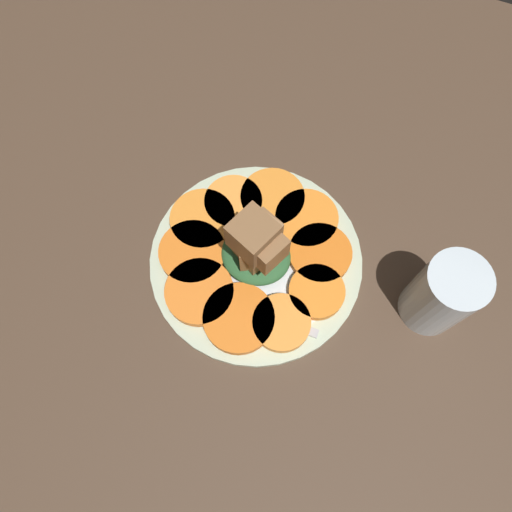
{
  "coord_description": "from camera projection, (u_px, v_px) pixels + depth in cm",
  "views": [
    {
      "loc": [
        9.01,
        -22.12,
        65.84
      ],
      "look_at": [
        0.0,
        0.0,
        4.1
      ],
      "focal_mm": 35.0,
      "sensor_mm": 36.0,
      "label": 1
    }
  ],
  "objects": [
    {
      "name": "carrot_slice_4",
      "position": [
        199.0,
        292.0,
        0.65
      ],
      "size": [
        8.98,
        8.98,
        1.39
      ],
      "primitive_type": "cylinder",
      "color": "orange",
      "rests_on": "plate"
    },
    {
      "name": "carrot_slice_5",
      "position": [
        239.0,
        318.0,
        0.63
      ],
      "size": [
        9.19,
        9.19,
        1.39
      ],
      "primitive_type": "cylinder",
      "color": "orange",
      "rests_on": "plate"
    },
    {
      "name": "center_pile",
      "position": [
        258.0,
        245.0,
        0.63
      ],
      "size": [
        9.35,
        9.0,
        12.12
      ],
      "color": "#2D6033",
      "rests_on": "plate"
    },
    {
      "name": "water_glass",
      "position": [
        442.0,
        295.0,
        0.6
      ],
      "size": [
        7.49,
        7.49,
        12.24
      ],
      "color": "silver",
      "rests_on": "table_slab"
    },
    {
      "name": "carrot_slice_3",
      "position": [
        193.0,
        252.0,
        0.67
      ],
      "size": [
        9.0,
        9.0,
        1.39
      ],
      "primitive_type": "cylinder",
      "color": "orange",
      "rests_on": "plate"
    },
    {
      "name": "fork",
      "position": [
        245.0,
        309.0,
        0.64
      ],
      "size": [
        18.84,
        2.56,
        0.4
      ],
      "rotation": [
        0.0,
        0.0,
        0.04
      ],
      "color": "#B2B2B7",
      "rests_on": "plate"
    },
    {
      "name": "carrot_slice_2",
      "position": [
        203.0,
        220.0,
        0.68
      ],
      "size": [
        8.92,
        8.92,
        1.39
      ],
      "primitive_type": "cylinder",
      "color": "orange",
      "rests_on": "plate"
    },
    {
      "name": "table_slab",
      "position": [
        256.0,
        264.0,
        0.69
      ],
      "size": [
        120.0,
        120.0,
        2.0
      ],
      "primitive_type": "cube",
      "color": "#4C3828",
      "rests_on": "ground"
    },
    {
      "name": "carrot_slice_0",
      "position": [
        272.0,
        198.0,
        0.7
      ],
      "size": [
        8.97,
        8.97,
        1.39
      ],
      "primitive_type": "cylinder",
      "color": "orange",
      "rests_on": "plate"
    },
    {
      "name": "carrot_slice_9",
      "position": [
        306.0,
        219.0,
        0.69
      ],
      "size": [
        8.69,
        8.69,
        1.39
      ],
      "primitive_type": "cylinder",
      "color": "orange",
      "rests_on": "plate"
    },
    {
      "name": "carrot_slice_1",
      "position": [
        233.0,
        202.0,
        0.69
      ],
      "size": [
        8.06,
        8.06,
        1.39
      ],
      "primitive_type": "cylinder",
      "color": "#F9963A",
      "rests_on": "plate"
    },
    {
      "name": "carrot_slice_7",
      "position": [
        317.0,
        292.0,
        0.65
      ],
      "size": [
        7.32,
        7.32,
        1.39
      ],
      "primitive_type": "cylinder",
      "color": "orange",
      "rests_on": "plate"
    },
    {
      "name": "plate",
      "position": [
        256.0,
        260.0,
        0.68
      ],
      "size": [
        28.71,
        28.71,
        1.05
      ],
      "color": "beige",
      "rests_on": "table_slab"
    },
    {
      "name": "carrot_slice_8",
      "position": [
        320.0,
        254.0,
        0.67
      ],
      "size": [
        8.48,
        8.48,
        1.39
      ],
      "primitive_type": "cylinder",
      "color": "orange",
      "rests_on": "plate"
    },
    {
      "name": "carrot_slice_6",
      "position": [
        281.0,
        323.0,
        0.63
      ],
      "size": [
        7.46,
        7.46,
        1.39
      ],
      "primitive_type": "cylinder",
      "color": "orange",
      "rests_on": "plate"
    }
  ]
}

